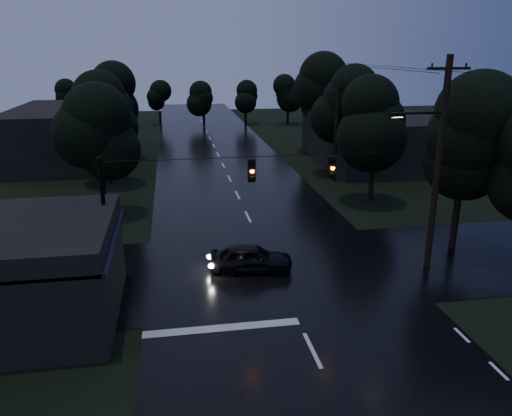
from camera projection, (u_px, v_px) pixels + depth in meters
name	position (u px, v px, depth m)	size (l,w,h in m)	color
main_road	(230.00, 179.00, 41.15)	(12.00, 120.00, 0.02)	black
cross_street	(273.00, 269.00, 24.23)	(60.00, 9.00, 0.02)	black
building_far_right	(373.00, 139.00, 46.47)	(10.00, 14.00, 4.40)	black
building_far_left	(71.00, 134.00, 47.55)	(10.00, 16.00, 5.00)	black
utility_pole_main	(437.00, 162.00, 22.88)	(3.50, 0.30, 10.00)	black
utility_pole_far	(336.00, 133.00, 39.42)	(2.00, 0.30, 7.50)	black
anchor_pole_left	(106.00, 227.00, 21.19)	(0.18, 0.18, 6.00)	black
span_signals	(291.00, 168.00, 21.79)	(15.00, 0.37, 1.12)	black
tree_corner_near	(466.00, 137.00, 24.95)	(4.48, 4.48, 9.44)	black
tree_left_a	(98.00, 134.00, 30.60)	(3.92, 3.92, 8.26)	black
tree_left_b	(103.00, 112.00, 37.91)	(4.20, 4.20, 8.85)	black
tree_left_c	(109.00, 96.00, 47.10)	(4.48, 4.48, 9.44)	black
tree_right_a	(376.00, 121.00, 33.36)	(4.20, 4.20, 8.85)	black
tree_right_b	(345.00, 103.00, 40.86)	(4.48, 4.48, 9.44)	black
tree_right_c	(317.00, 89.00, 50.24)	(4.76, 4.76, 10.03)	black
car	(251.00, 258.00, 23.84)	(1.58, 3.93, 1.34)	black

